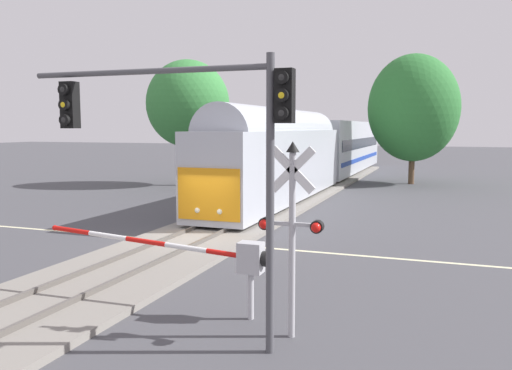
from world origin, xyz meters
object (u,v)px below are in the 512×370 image
commuter_train (319,149)px  crossing_gate_near (222,256)px  oak_behind_train (188,104)px  elm_centre_background (413,108)px  traffic_signal_near_right (194,127)px  crossing_signal_mast (292,220)px

commuter_train → crossing_gate_near: 28.34m
commuter_train → oak_behind_train: size_ratio=4.52×
oak_behind_train → elm_centre_background: 17.25m
crossing_gate_near → elm_centre_background: bearing=85.9°
traffic_signal_near_right → commuter_train: bearing=98.4°
commuter_train → oak_behind_train: 10.43m
crossing_gate_near → elm_centre_background: elm_centre_background is taller
traffic_signal_near_right → crossing_gate_near: bearing=94.0°
crossing_signal_mast → elm_centre_background: bearing=89.3°
elm_centre_background → oak_behind_train: bearing=-156.8°
crossing_gate_near → crossing_signal_mast: (1.87, -0.71, 1.08)m
commuter_train → crossing_gate_near: size_ratio=6.98×
commuter_train → oak_behind_train: oak_behind_train is taller
crossing_signal_mast → traffic_signal_near_right: bearing=-153.4°
crossing_signal_mast → commuter_train: bearing=102.0°
crossing_signal_mast → oak_behind_train: oak_behind_train is taller
crossing_gate_near → crossing_signal_mast: bearing=-20.8°
traffic_signal_near_right → oak_behind_train: oak_behind_train is taller
commuter_train → traffic_signal_near_right: traffic_signal_near_right is taller
elm_centre_background → traffic_signal_near_right: bearing=-93.7°
commuter_train → crossing_gate_near: (4.25, -27.99, -1.36)m
crossing_signal_mast → traffic_signal_near_right: (-1.76, -0.88, 1.89)m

